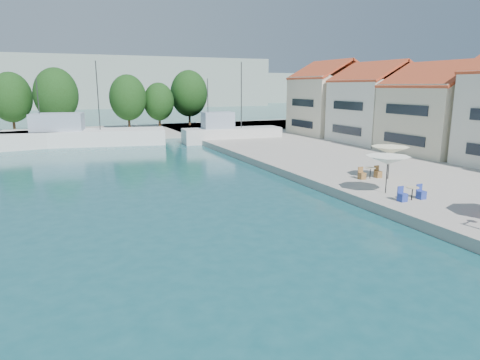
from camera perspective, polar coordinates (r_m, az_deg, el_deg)
name	(u,v)px	position (r m, az deg, el deg)	size (l,w,h in m)	color
quay_right	(447,162)	(42.51, 25.85, 2.21)	(32.00, 92.00, 0.60)	#A9A498
quay_far	(71,134)	(64.66, -21.57, 5.69)	(90.00, 16.00, 0.60)	#A9A498
hill_east	(182,88)	(184.18, -7.73, 12.05)	(140.00, 40.00, 12.00)	#919F92
building_04	(441,106)	(45.51, 25.24, 8.86)	(9.00, 8.80, 9.20)	beige
building_05	(377,101)	(51.93, 17.78, 10.01)	(8.40, 8.80, 9.70)	white
building_06	(331,97)	(59.03, 12.00, 10.78)	(9.00, 8.80, 10.20)	#F1E1C0
trawler_03	(80,136)	(54.67, -20.58, 5.49)	(19.44, 8.16, 10.20)	white
trawler_04	(230,134)	(53.78, -1.39, 6.18)	(12.49, 4.09, 10.20)	silver
tree_04	(11,97)	(68.62, -28.23, 9.69)	(5.58, 5.58, 8.26)	#3F2B19
tree_05	(56,95)	(66.00, -23.32, 10.39)	(5.98, 5.98, 8.86)	#3F2B19
tree_06	(128,98)	(66.59, -14.73, 10.57)	(5.41, 5.41, 8.00)	#3F2B19
tree_07	(159,102)	(67.97, -10.77, 10.22)	(4.63, 4.63, 6.86)	#3F2B19
tree_08	(189,94)	(71.40, -6.82, 11.38)	(5.98, 5.98, 8.86)	#3F2B19
umbrella_white	(388,160)	(26.92, 19.11, 2.51)	(2.65, 2.65, 2.27)	black
umbrella_cream	(390,150)	(31.19, 19.36, 3.77)	(2.59, 2.59, 2.26)	black
cafe_table_02	(412,195)	(26.09, 21.95, -1.89)	(1.82, 0.70, 0.76)	black
cafe_table_03	(370,174)	(31.24, 16.96, 0.73)	(1.82, 0.70, 0.76)	black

